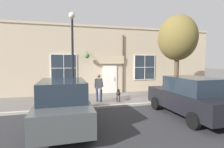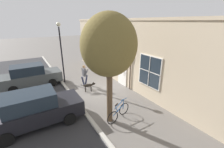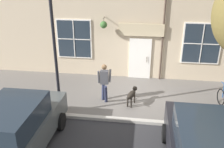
{
  "view_description": "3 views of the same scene",
  "coord_description": "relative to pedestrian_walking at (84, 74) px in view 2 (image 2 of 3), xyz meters",
  "views": [
    {
      "loc": [
        10.74,
        -3.3,
        2.43
      ],
      "look_at": [
        -0.42,
        -0.22,
        1.59
      ],
      "focal_mm": 28.0,
      "sensor_mm": 36.0,
      "label": 1
    },
    {
      "loc": [
        4.45,
        9.35,
        4.93
      ],
      "look_at": [
        -0.64,
        1.0,
        1.46
      ],
      "focal_mm": 24.0,
      "sensor_mm": 36.0,
      "label": 2
    },
    {
      "loc": [
        9.88,
        0.32,
        5.3
      ],
      "look_at": [
        -0.39,
        -1.1,
        0.88
      ],
      "focal_mm": 40.0,
      "sensor_mm": 36.0,
      "label": 3
    }
  ],
  "objects": [
    {
      "name": "ground_plane",
      "position": [
        -0.52,
        1.3,
        -1.01
      ],
      "size": [
        90.0,
        90.0,
        0.0
      ],
      "primitive_type": "plane",
      "color": "#66605B"
    },
    {
      "name": "curb_and_road",
      "position": [
        5.32,
        1.3,
        -1.0
      ],
      "size": [
        10.1,
        28.0,
        0.12
      ],
      "color": "#B2ADA3",
      "rests_on": "ground_plane"
    },
    {
      "name": "storefront_facade",
      "position": [
        -2.86,
        1.29,
        1.54
      ],
      "size": [
        0.95,
        18.0,
        5.12
      ],
      "color": "#C6B293",
      "rests_on": "ground_plane"
    },
    {
      "name": "pedestrian_walking",
      "position": [
        0.0,
        0.0,
        0.0
      ],
      "size": [
        0.63,
        0.55,
        1.69
      ],
      "color": "#282D47",
      "rests_on": "ground_plane"
    },
    {
      "name": "dog_on_leash",
      "position": [
        0.14,
        1.18,
        -0.54
      ],
      "size": [
        1.08,
        0.45,
        0.7
      ],
      "color": "black",
      "rests_on": "ground_plane"
    },
    {
      "name": "street_tree_by_curb",
      "position": [
        0.55,
        4.94,
        2.79
      ],
      "size": [
        2.59,
        2.33,
        5.34
      ],
      "color": "brown",
      "rests_on": "ground_plane"
    },
    {
      "name": "leaning_bicycle",
      "position": [
        0.11,
        5.06,
        -0.64
      ],
      "size": [
        1.67,
        0.53,
        1.01
      ],
      "color": "black",
      "rests_on": "ground_plane"
    },
    {
      "name": "parked_car_nearest_curb",
      "position": [
        3.64,
        -2.06,
        -0.13
      ],
      "size": [
        4.3,
        1.94,
        1.75
      ],
      "color": "#474C4C",
      "rests_on": "ground_plane"
    },
    {
      "name": "parked_car_mid_block",
      "position": [
        3.85,
        3.3,
        -0.13
      ],
      "size": [
        4.3,
        1.94,
        1.75
      ],
      "color": "black",
      "rests_on": "ground_plane"
    },
    {
      "name": "street_lamp",
      "position": [
        1.21,
        -1.57,
        2.16
      ],
      "size": [
        0.32,
        0.32,
        4.85
      ],
      "color": "black",
      "rests_on": "ground_plane"
    }
  ]
}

